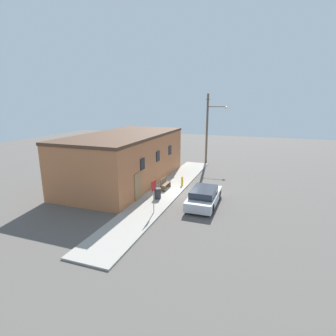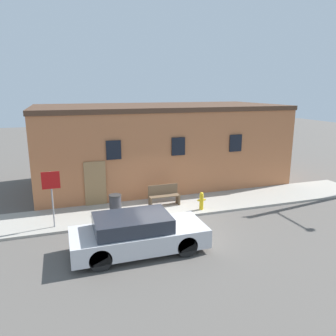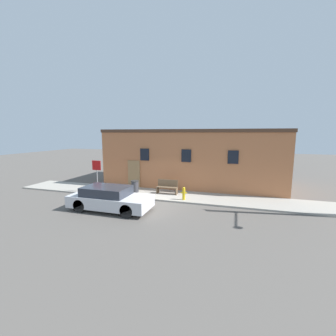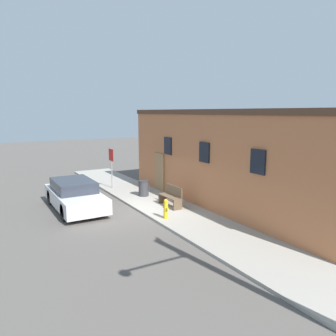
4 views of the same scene
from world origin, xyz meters
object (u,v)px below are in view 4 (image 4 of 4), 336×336
(fire_hydrant, at_px, (166,209))
(bench, at_px, (171,196))
(parked_car, at_px, (75,195))
(stop_sign, at_px, (111,161))
(trash_bin, at_px, (144,188))

(fire_hydrant, height_order, bench, bench)
(fire_hydrant, xyz_separation_m, parked_car, (-3.63, -2.79, 0.14))
(stop_sign, relative_size, bench, 1.57)
(parked_car, bearing_deg, bench, 60.72)
(trash_bin, height_order, parked_car, parked_car)
(trash_bin, xyz_separation_m, parked_car, (0.16, -3.63, 0.13))
(fire_hydrant, distance_m, stop_sign, 6.48)
(parked_car, bearing_deg, trash_bin, 92.50)
(stop_sign, relative_size, parked_car, 0.49)
(stop_sign, bearing_deg, parked_car, -46.16)
(fire_hydrant, xyz_separation_m, stop_sign, (-6.37, 0.06, 1.18))
(bench, bearing_deg, stop_sign, -167.89)
(parked_car, bearing_deg, stop_sign, 133.84)
(fire_hydrant, distance_m, bench, 1.83)
(fire_hydrant, bearing_deg, stop_sign, 179.45)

